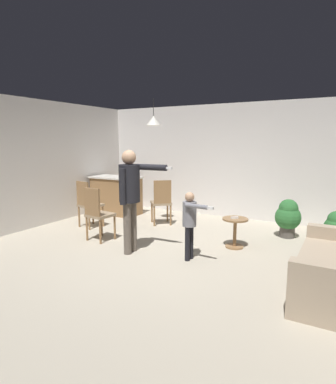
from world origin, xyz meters
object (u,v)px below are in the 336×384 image
potted_plant_by_wall (336,227)px  dining_chair_near_wall (88,202)px  dining_chair_by_counter (97,212)px  potted_plant_corner (288,216)px  spare_remote_on_table (234,218)px  dining_chair_centre_back (162,200)px  person_adult (130,190)px  kitchen_counter (116,195)px  person_child (190,218)px  side_table_by_couch (235,229)px

potted_plant_by_wall → dining_chair_near_wall: bearing=-165.6°
dining_chair_by_counter → potted_plant_corner: bearing=39.6°
dining_chair_near_wall → spare_remote_on_table: (3.14, 0.21, -0.01)m
dining_chair_centre_back → spare_remote_on_table: bearing=-62.3°
dining_chair_near_wall → potted_plant_by_wall: size_ratio=1.60×
potted_plant_by_wall → spare_remote_on_table: potted_plant_by_wall is taller
person_adult → dining_chair_by_counter: person_adult is taller
dining_chair_near_wall → dining_chair_by_counter: bearing=-25.8°
spare_remote_on_table → dining_chair_centre_back: bearing=158.1°
kitchen_counter → person_child: size_ratio=1.18×
side_table_by_couch → spare_remote_on_table: (-0.00, -0.04, 0.21)m
dining_chair_near_wall → dining_chair_centre_back: 1.58m
person_adult → dining_chair_by_counter: bearing=-106.9°
dining_chair_near_wall → spare_remote_on_table: 3.14m
kitchen_counter → dining_chair_by_counter: bearing=-60.3°
side_table_by_couch → dining_chair_centre_back: (-1.89, 0.72, 0.22)m
person_adult → potted_plant_corner: bearing=132.0°
side_table_by_couch → person_child: bearing=-115.0°
person_child → potted_plant_by_wall: (1.94, 1.85, -0.32)m
side_table_by_couch → dining_chair_near_wall: bearing=-175.4°
dining_chair_by_counter → potted_plant_by_wall: dining_chair_by_counter is taller
person_adult → potted_plant_corner: 3.09m
dining_chair_by_counter → potted_plant_corner: size_ratio=1.35×
person_child → potted_plant_corner: size_ratio=1.44×
side_table_by_couch → dining_chair_near_wall: size_ratio=0.52×
spare_remote_on_table → side_table_by_couch: bearing=88.6°
potted_plant_corner → dining_chair_by_counter: bearing=-146.9°
side_table_by_couch → potted_plant_corner: (0.69, 1.09, 0.08)m
person_child → spare_remote_on_table: 0.98m
person_adult → potted_plant_corner: (2.11, 2.17, -0.64)m
kitchen_counter → dining_chair_near_wall: 1.38m
spare_remote_on_table → potted_plant_corner: bearing=58.6°
kitchen_counter → spare_remote_on_table: size_ratio=9.69×
person_child → dining_chair_by_counter: 1.90m
dining_chair_near_wall → potted_plant_by_wall: bearing=25.7°
dining_chair_by_counter → dining_chair_near_wall: size_ratio=1.00×
side_table_by_couch → dining_chair_near_wall: dining_chair_near_wall is taller
side_table_by_couch → potted_plant_corner: bearing=57.6°
potted_plant_corner → spare_remote_on_table: bearing=-121.4°
kitchen_counter → dining_chair_by_counter: (1.12, -1.96, 0.07)m
person_adult → person_child: bearing=95.9°
person_adult → potted_plant_by_wall: (2.93, 2.02, -0.70)m
person_child → side_table_by_couch: bearing=158.6°
side_table_by_couch → dining_chair_centre_back: size_ratio=0.52×
side_table_by_couch → potted_plant_corner: potted_plant_corner is taller
dining_chair_by_counter → spare_remote_on_table: size_ratio=7.69×
person_adult → potted_plant_by_wall: size_ratio=2.70×
kitchen_counter → potted_plant_by_wall: bearing=-1.7°
potted_plant_corner → spare_remote_on_table: 1.33m
kitchen_counter → dining_chair_centre_back: 1.60m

